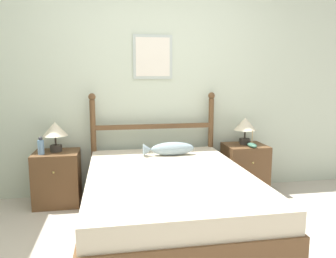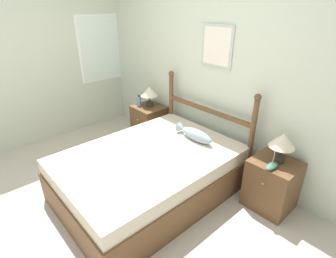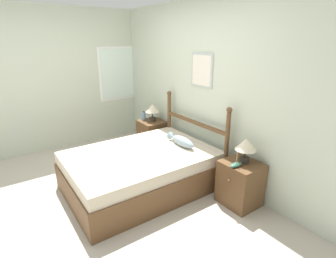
{
  "view_description": "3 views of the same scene",
  "coord_description": "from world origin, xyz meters",
  "px_view_note": "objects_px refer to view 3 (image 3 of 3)",
  "views": [
    {
      "loc": [
        -0.41,
        -2.03,
        1.33
      ],
      "look_at": [
        0.15,
        1.11,
        0.83
      ],
      "focal_mm": 35.0,
      "sensor_mm": 36.0,
      "label": 1
    },
    {
      "loc": [
        2.04,
        -0.85,
        2.03
      ],
      "look_at": [
        0.03,
        0.96,
        0.7
      ],
      "focal_mm": 28.0,
      "sensor_mm": 36.0,
      "label": 2
    },
    {
      "loc": [
        2.95,
        -0.92,
        1.98
      ],
      "look_at": [
        0.1,
        1.08,
        0.79
      ],
      "focal_mm": 28.0,
      "sensor_mm": 36.0,
      "label": 3
    }
  ],
  "objects_px": {
    "nightstand_right": "(240,183)",
    "table_lamp_right": "(246,146)",
    "bed": "(141,170)",
    "model_boat": "(236,165)",
    "bottle": "(144,116)",
    "table_lamp_left": "(152,109)",
    "nightstand_left": "(152,135)",
    "fish_pillow": "(181,141)"
  },
  "relations": [
    {
      "from": "bottle",
      "to": "nightstand_left",
      "type": "bearing_deg",
      "value": 34.1
    },
    {
      "from": "bottle",
      "to": "table_lamp_left",
      "type": "bearing_deg",
      "value": 40.54
    },
    {
      "from": "bottle",
      "to": "model_boat",
      "type": "height_order",
      "value": "model_boat"
    },
    {
      "from": "nightstand_right",
      "to": "table_lamp_right",
      "type": "distance_m",
      "value": 0.5
    },
    {
      "from": "bed",
      "to": "table_lamp_right",
      "type": "distance_m",
      "value": 1.45
    },
    {
      "from": "nightstand_right",
      "to": "table_lamp_left",
      "type": "relative_size",
      "value": 1.8
    },
    {
      "from": "fish_pillow",
      "to": "bottle",
      "type": "bearing_deg",
      "value": 174.36
    },
    {
      "from": "table_lamp_left",
      "to": "table_lamp_right",
      "type": "distance_m",
      "value": 2.1
    },
    {
      "from": "bottle",
      "to": "fish_pillow",
      "type": "height_order",
      "value": "bottle"
    },
    {
      "from": "bed",
      "to": "fish_pillow",
      "type": "bearing_deg",
      "value": 79.17
    },
    {
      "from": "table_lamp_left",
      "to": "table_lamp_right",
      "type": "xyz_separation_m",
      "value": [
        2.1,
        0.01,
        0.0
      ]
    },
    {
      "from": "table_lamp_right",
      "to": "model_boat",
      "type": "distance_m",
      "value": 0.26
    },
    {
      "from": "bed",
      "to": "fish_pillow",
      "type": "relative_size",
      "value": 3.67
    },
    {
      "from": "bed",
      "to": "fish_pillow",
      "type": "height_order",
      "value": "fish_pillow"
    },
    {
      "from": "table_lamp_right",
      "to": "table_lamp_left",
      "type": "bearing_deg",
      "value": -179.7
    },
    {
      "from": "bed",
      "to": "fish_pillow",
      "type": "xyz_separation_m",
      "value": [
        0.12,
        0.61,
        0.34
      ]
    },
    {
      "from": "bed",
      "to": "model_boat",
      "type": "relative_size",
      "value": 10.35
    },
    {
      "from": "nightstand_right",
      "to": "model_boat",
      "type": "distance_m",
      "value": 0.33
    },
    {
      "from": "nightstand_left",
      "to": "nightstand_right",
      "type": "bearing_deg",
      "value": 0.0
    },
    {
      "from": "table_lamp_left",
      "to": "model_boat",
      "type": "bearing_deg",
      "value": -4.2
    },
    {
      "from": "model_boat",
      "to": "nightstand_left",
      "type": "bearing_deg",
      "value": 176.4
    },
    {
      "from": "table_lamp_left",
      "to": "fish_pillow",
      "type": "relative_size",
      "value": 0.58
    },
    {
      "from": "model_boat",
      "to": "fish_pillow",
      "type": "distance_m",
      "value": 0.95
    },
    {
      "from": "model_boat",
      "to": "nightstand_right",
      "type": "bearing_deg",
      "value": 98.22
    },
    {
      "from": "bed",
      "to": "table_lamp_left",
      "type": "xyz_separation_m",
      "value": [
        -1.05,
        0.85,
        0.52
      ]
    },
    {
      "from": "fish_pillow",
      "to": "table_lamp_left",
      "type": "bearing_deg",
      "value": 168.51
    },
    {
      "from": "nightstand_left",
      "to": "fish_pillow",
      "type": "height_order",
      "value": "fish_pillow"
    },
    {
      "from": "bed",
      "to": "model_boat",
      "type": "bearing_deg",
      "value": 32.87
    },
    {
      "from": "nightstand_left",
      "to": "nightstand_right",
      "type": "xyz_separation_m",
      "value": [
        2.1,
        0.0,
        0.0
      ]
    },
    {
      "from": "table_lamp_left",
      "to": "table_lamp_right",
      "type": "bearing_deg",
      "value": 0.3
    },
    {
      "from": "bed",
      "to": "table_lamp_left",
      "type": "height_order",
      "value": "table_lamp_left"
    },
    {
      "from": "bed",
      "to": "table_lamp_right",
      "type": "bearing_deg",
      "value": 39.17
    },
    {
      "from": "bed",
      "to": "bottle",
      "type": "relative_size",
      "value": 10.68
    },
    {
      "from": "table_lamp_right",
      "to": "bed",
      "type": "bearing_deg",
      "value": -140.83
    },
    {
      "from": "bed",
      "to": "bottle",
      "type": "height_order",
      "value": "bottle"
    },
    {
      "from": "bed",
      "to": "table_lamp_right",
      "type": "xyz_separation_m",
      "value": [
        1.05,
        0.86,
        0.52
      ]
    },
    {
      "from": "table_lamp_right",
      "to": "bottle",
      "type": "height_order",
      "value": "table_lamp_right"
    },
    {
      "from": "bottle",
      "to": "model_boat",
      "type": "xyz_separation_m",
      "value": [
        2.24,
        -0.05,
        -0.06
      ]
    },
    {
      "from": "table_lamp_left",
      "to": "nightstand_left",
      "type": "bearing_deg",
      "value": -87.63
    },
    {
      "from": "bed",
      "to": "model_boat",
      "type": "height_order",
      "value": "model_boat"
    },
    {
      "from": "nightstand_right",
      "to": "table_lamp_left",
      "type": "bearing_deg",
      "value": 179.4
    },
    {
      "from": "bottle",
      "to": "fish_pillow",
      "type": "distance_m",
      "value": 1.3
    }
  ]
}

